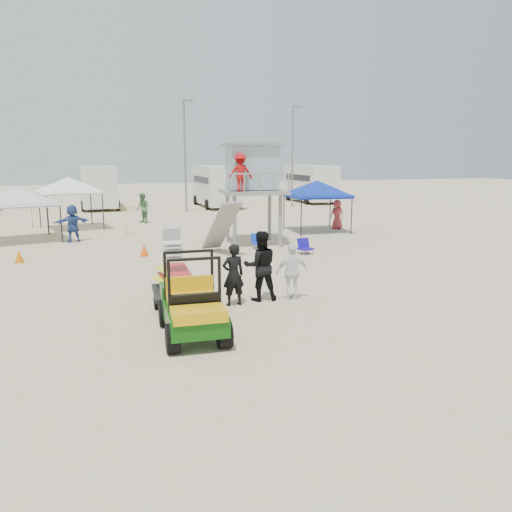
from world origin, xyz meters
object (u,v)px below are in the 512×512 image
object	(u,v)px
lifeguard_tower	(250,171)
man_left	(233,275)
canopy_blue	(317,183)
surf_trailer	(175,278)
utility_cart	(192,299)

from	to	relation	value
lifeguard_tower	man_left	bearing A→B (deg)	-110.31
man_left	canopy_blue	world-z (taller)	canopy_blue
canopy_blue	surf_trailer	bearing A→B (deg)	-129.47
utility_cart	lifeguard_tower	world-z (taller)	lifeguard_tower
surf_trailer	man_left	world-z (taller)	surf_trailer
lifeguard_tower	utility_cart	bearing A→B (deg)	-113.68
canopy_blue	utility_cart	bearing A→B (deg)	-124.40
surf_trailer	utility_cart	bearing A→B (deg)	-90.19
utility_cart	surf_trailer	size ratio (longest dim) A/B	1.15
surf_trailer	man_left	bearing A→B (deg)	-11.22
utility_cart	lifeguard_tower	distance (m)	12.52
man_left	canopy_blue	size ratio (longest dim) A/B	0.54
man_left	lifeguard_tower	bearing A→B (deg)	-115.58
utility_cart	man_left	xyz separation A→B (m)	(1.52, 2.03, -0.02)
utility_cart	canopy_blue	size ratio (longest dim) A/B	0.79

